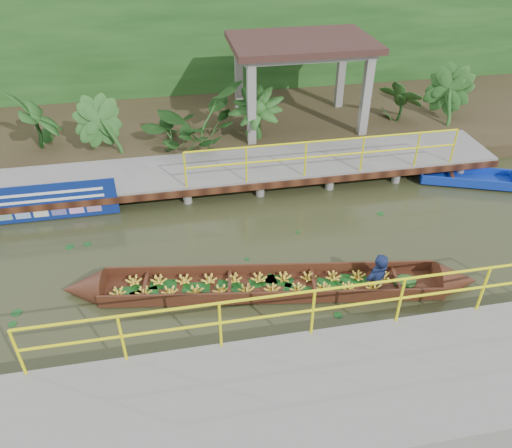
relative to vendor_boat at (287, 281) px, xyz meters
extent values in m
plane|color=#2D3018|center=(-0.82, 1.18, -0.22)|extent=(80.00, 80.00, 0.00)
cube|color=#34291A|center=(-0.82, 8.68, 0.00)|extent=(30.00, 8.00, 0.45)
cube|color=gray|center=(-0.82, 4.68, 0.28)|extent=(16.00, 2.00, 0.15)
cube|color=black|center=(-0.82, 3.68, 0.20)|extent=(16.00, 0.12, 0.18)
cylinder|color=#FFF90D|center=(1.93, 3.73, 1.35)|extent=(7.50, 0.05, 0.05)
cylinder|color=#FFF90D|center=(1.93, 3.73, 0.90)|extent=(7.50, 0.05, 0.05)
cylinder|color=#FFF90D|center=(1.93, 3.73, 0.85)|extent=(0.05, 0.05, 1.00)
cylinder|color=gray|center=(-6.82, 5.48, 0.00)|extent=(0.24, 0.24, 0.55)
cylinder|color=gray|center=(-4.82, 3.88, 0.00)|extent=(0.24, 0.24, 0.55)
cylinder|color=gray|center=(-4.82, 5.48, 0.00)|extent=(0.24, 0.24, 0.55)
cylinder|color=gray|center=(-2.82, 3.88, 0.00)|extent=(0.24, 0.24, 0.55)
cylinder|color=gray|center=(-2.82, 5.48, 0.00)|extent=(0.24, 0.24, 0.55)
cylinder|color=gray|center=(-0.82, 3.88, 0.00)|extent=(0.24, 0.24, 0.55)
cylinder|color=gray|center=(-0.82, 5.48, 0.00)|extent=(0.24, 0.24, 0.55)
cylinder|color=gray|center=(1.18, 3.88, 0.00)|extent=(0.24, 0.24, 0.55)
cylinder|color=gray|center=(1.18, 5.48, 0.00)|extent=(0.24, 0.24, 0.55)
cylinder|color=gray|center=(3.18, 3.88, 0.00)|extent=(0.24, 0.24, 0.55)
cylinder|color=gray|center=(3.18, 5.48, 0.00)|extent=(0.24, 0.24, 0.55)
cylinder|color=gray|center=(5.18, 3.88, 0.00)|extent=(0.24, 0.24, 0.55)
cylinder|color=gray|center=(5.18, 5.48, 0.00)|extent=(0.24, 0.24, 0.55)
cylinder|color=gray|center=(-0.82, 3.88, 0.00)|extent=(0.24, 0.24, 0.55)
cube|color=gray|center=(0.18, -3.02, 0.08)|extent=(18.00, 2.40, 0.70)
cylinder|color=#FFF90D|center=(0.18, -1.87, 1.43)|extent=(10.00, 0.05, 0.05)
cylinder|color=#FFF90D|center=(0.18, -1.87, 0.98)|extent=(10.00, 0.05, 0.05)
cylinder|color=#FFF90D|center=(0.18, -1.87, 0.93)|extent=(0.05, 0.05, 1.00)
cube|color=gray|center=(0.38, 6.28, 1.38)|extent=(0.25, 0.25, 2.80)
cube|color=gray|center=(3.98, 6.28, 1.38)|extent=(0.25, 0.25, 2.80)
cube|color=gray|center=(0.38, 8.68, 1.38)|extent=(0.25, 0.25, 2.80)
cube|color=gray|center=(3.98, 8.68, 1.38)|extent=(0.25, 0.25, 2.80)
cube|color=gray|center=(2.18, 7.48, 2.68)|extent=(4.00, 2.60, 0.12)
cube|color=#38201C|center=(2.18, 7.48, 2.88)|extent=(4.40, 3.00, 0.20)
cube|color=#173E14|center=(-0.82, 11.18, 1.78)|extent=(30.00, 0.80, 4.00)
cube|color=#3C1C10|center=(-0.31, 0.05, -0.17)|extent=(7.22, 1.97, 0.05)
cube|color=#3C1C10|center=(-0.25, 0.49, -0.04)|extent=(7.09, 1.14, 0.30)
cube|color=#3C1C10|center=(-0.38, -0.39, -0.04)|extent=(7.09, 1.14, 0.30)
cone|color=#3C1C10|center=(-4.25, 0.65, -0.10)|extent=(1.02, 0.99, 0.86)
cone|color=#3C1C10|center=(3.63, -0.56, -0.10)|extent=(1.02, 0.99, 0.86)
ellipsoid|color=#173E14|center=(2.52, -0.39, -0.08)|extent=(0.56, 0.47, 0.23)
imported|color=#10193B|center=(1.90, -0.29, 0.65)|extent=(0.67, 0.55, 1.59)
cube|color=#0E2B9A|center=(6.18, 3.46, -0.13)|extent=(2.73, 1.65, 0.09)
cube|color=#0E2B9A|center=(6.31, 3.83, -0.03)|extent=(2.47, 0.96, 0.26)
cube|color=#0E2B9A|center=(6.04, 3.09, -0.03)|extent=(2.47, 0.96, 0.26)
cube|color=#0E2B9A|center=(4.95, 3.92, -0.03)|extent=(0.32, 0.75, 0.26)
cube|color=black|center=(5.77, 3.61, 0.01)|extent=(0.36, 0.77, 0.04)
cube|color=navy|center=(-5.27, 3.66, 0.33)|extent=(3.33, 0.03, 1.04)
cube|color=white|center=(-5.27, 3.64, 0.60)|extent=(2.71, 0.01, 0.07)
cube|color=white|center=(-5.27, 3.64, 0.40)|extent=(2.71, 0.01, 0.07)
imported|color=#173E14|center=(-5.95, 6.48, 1.19)|extent=(1.54, 1.54, 1.93)
imported|color=#173E14|center=(-3.95, 6.48, 1.19)|extent=(1.54, 1.54, 1.93)
imported|color=#173E14|center=(-1.45, 6.48, 1.19)|extent=(1.54, 1.54, 1.93)
imported|color=#173E14|center=(0.55, 6.48, 1.19)|extent=(1.54, 1.54, 1.93)
imported|color=#173E14|center=(5.55, 6.48, 1.19)|extent=(1.54, 1.54, 1.93)
imported|color=#173E14|center=(7.05, 6.48, 1.19)|extent=(1.54, 1.54, 1.93)
camera|label=1|loc=(-2.11, -7.71, 7.07)|focal=35.00mm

